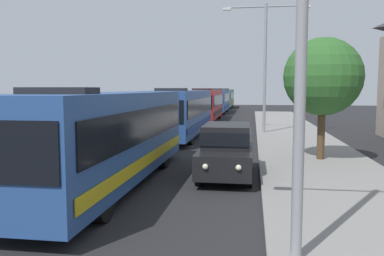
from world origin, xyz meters
TOP-DOWN VIEW (x-y plane):
  - bus_lead at (-1.30, 13.54)m, footprint 2.58×11.24m
  - bus_second_in_line at (-1.30, 27.10)m, footprint 2.58×12.28m
  - bus_middle at (-1.30, 40.50)m, footprint 2.58×10.66m
  - bus_fourth_in_line at (-1.30, 53.35)m, footprint 2.58×11.40m
  - bus_rear at (-1.30, 66.87)m, footprint 2.58×10.91m
  - white_suv at (2.40, 15.43)m, footprint 1.86×4.51m
  - streetlamp_mid at (4.10, 29.25)m, footprint 5.86×0.28m
  - roadside_tree at (6.23, 18.85)m, footprint 3.31×3.31m

SIDE VIEW (x-z plane):
  - white_suv at x=2.40m, z-range 0.08..1.98m
  - bus_middle at x=-1.30m, z-range 0.08..3.29m
  - bus_rear at x=-1.30m, z-range 0.08..3.29m
  - bus_lead at x=-1.30m, z-range 0.09..3.30m
  - bus_fourth_in_line at x=-1.30m, z-range 0.09..3.30m
  - bus_second_in_line at x=-1.30m, z-range 0.09..3.30m
  - roadside_tree at x=6.23m, z-range 1.08..6.27m
  - streetlamp_mid at x=4.10m, z-range 1.09..9.87m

